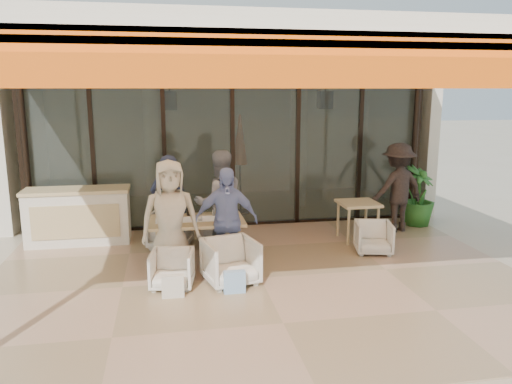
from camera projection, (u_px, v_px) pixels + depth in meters
ground at (260, 279)px, 7.45m from camera, size 70.00×70.00×0.00m
terrace_floor at (260, 279)px, 7.45m from camera, size 8.00×6.00×0.01m
terrace_structure at (264, 53)px, 6.54m from camera, size 8.00×6.00×3.40m
glass_storefront at (233, 150)px, 10.02m from camera, size 8.08×0.10×3.20m
interior_block at (220, 113)px, 12.13m from camera, size 9.05×3.62×3.52m
host_counter at (78, 216)px, 9.05m from camera, size 1.85×0.65×1.04m
dining_table at (196, 223)px, 8.01m from camera, size 1.50×0.90×0.93m
chair_far_left at (170, 228)px, 8.91m from camera, size 0.86×0.83×0.72m
chair_far_right at (217, 228)px, 9.07m from camera, size 0.61×0.58×0.61m
chair_near_left at (172, 267)px, 7.09m from camera, size 0.67×0.64×0.60m
chair_near_right at (231, 260)px, 7.22m from camera, size 0.85×0.82×0.73m
diner_navy at (170, 206)px, 8.32m from camera, size 0.70×0.53×1.75m
diner_grey at (220, 203)px, 8.47m from camera, size 0.97×0.82×1.79m
diner_cream at (170, 219)px, 7.45m from camera, size 0.93×0.66×1.78m
diner_periwinkle at (226, 220)px, 7.61m from camera, size 0.99×0.47×1.65m
tote_bag_cream at (173, 287)px, 6.73m from camera, size 0.30×0.10×0.34m
tote_bag_blue at (235, 283)px, 6.88m from camera, size 0.30×0.10×0.34m
side_table at (358, 208)px, 9.24m from camera, size 0.70×0.70×0.74m
side_chair at (374, 236)px, 8.58m from camera, size 0.71×0.68×0.62m
standing_woman at (397, 188)px, 9.79m from camera, size 1.26×0.89×1.78m
potted_palm at (418, 196)px, 10.27m from camera, size 0.99×0.99×1.25m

